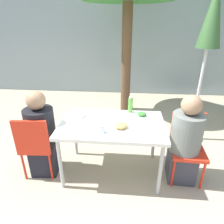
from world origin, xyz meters
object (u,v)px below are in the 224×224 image
object	(u,v)px
person_right	(185,143)
bottle	(130,105)
drinking_cup	(102,129)
salad_bowl	(78,115)
person_left	(42,137)
closed_umbrella	(211,26)
chair_right	(187,142)
chair_left	(36,143)

from	to	relation	value
person_right	bottle	world-z (taller)	person_right
drinking_cup	salad_bowl	size ratio (longest dim) A/B	0.54
person_left	bottle	bearing A→B (deg)	16.31
person_right	bottle	size ratio (longest dim) A/B	5.11
closed_umbrella	salad_bowl	world-z (taller)	closed_umbrella
person_right	salad_bowl	xyz separation A→B (m)	(-1.34, 0.19, 0.23)
chair_right	salad_bowl	xyz separation A→B (m)	(-1.39, 0.11, 0.26)
chair_left	chair_right	world-z (taller)	same
chair_right	person_right	size ratio (longest dim) A/B	0.75
bottle	chair_left	bearing A→B (deg)	-156.99
chair_left	closed_umbrella	size ratio (longest dim) A/B	0.36
chair_right	closed_umbrella	world-z (taller)	closed_umbrella
chair_left	bottle	distance (m)	1.29
chair_left	bottle	world-z (taller)	bottle
salad_bowl	chair_left	bearing A→B (deg)	-148.17
chair_left	salad_bowl	distance (m)	0.61
chair_right	drinking_cup	bearing A→B (deg)	16.96
person_left	salad_bowl	xyz separation A→B (m)	(0.43, 0.21, 0.22)
closed_umbrella	drinking_cup	bearing A→B (deg)	-139.61
person_right	bottle	xyz separation A→B (m)	(-0.66, 0.38, 0.31)
person_left	drinking_cup	distance (m)	0.85
bottle	drinking_cup	xyz separation A→B (m)	(-0.31, -0.57, -0.06)
chair_left	person_right	size ratio (longest dim) A/B	0.75
person_right	salad_bowl	bearing A→B (deg)	-5.53
chair_left	person_right	xyz separation A→B (m)	(1.81, 0.10, 0.04)
closed_umbrella	drinking_cup	xyz separation A→B (m)	(-1.37, -1.16, -1.01)
chair_left	person_right	bearing A→B (deg)	-0.51
closed_umbrella	drinking_cup	distance (m)	2.06
person_right	bottle	distance (m)	0.83
person_right	chair_left	bearing A→B (deg)	5.78
person_right	salad_bowl	size ratio (longest dim) A/B	6.48
person_right	closed_umbrella	size ratio (longest dim) A/B	0.48
salad_bowl	drinking_cup	bearing A→B (deg)	-45.76
person_left	bottle	world-z (taller)	person_left
chair_right	salad_bowl	world-z (taller)	chair_right
salad_bowl	chair_right	bearing A→B (deg)	-4.53
bottle	salad_bowl	bearing A→B (deg)	-163.96
chair_right	drinking_cup	world-z (taller)	chair_right
person_left	closed_umbrella	xyz separation A→B (m)	(2.16, 1.00, 1.26)
closed_umbrella	chair_right	bearing A→B (deg)	-110.78
chair_left	person_left	world-z (taller)	person_left
chair_left	person_left	xyz separation A→B (m)	(0.04, 0.08, 0.04)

